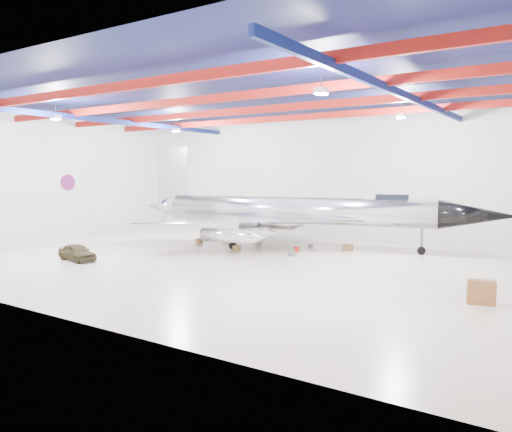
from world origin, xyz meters
The scene contains 16 objects.
floor centered at (0.00, 0.00, 0.00)m, with size 40.00×40.00×0.00m, color beige.
wall_back centered at (0.00, 15.00, 5.50)m, with size 40.00×40.00×0.00m, color silver.
wall_left centered at (-20.00, 0.00, 5.50)m, with size 30.00×30.00×0.00m, color silver.
ceiling centered at (0.00, 0.00, 11.00)m, with size 40.00×40.00×0.00m, color #0A0F38.
ceiling_structure centered at (0.00, 0.00, 10.32)m, with size 39.50×29.50×1.08m.
wall_roundel centered at (-19.94, 2.00, 5.00)m, with size 1.50×1.50×0.10m, color #B21414.
jet_aircraft centered at (1.36, 7.16, 2.66)m, with size 29.45×20.05×8.10m.
jeep centered at (-7.99, -6.12, 0.57)m, with size 1.34×3.34×1.14m, color #3B351D.
desk centered at (16.72, -3.23, 0.55)m, with size 1.20×0.60×1.10m, color brown.
crate_ply centered at (-6.66, 5.02, 0.18)m, with size 0.51×0.41×0.36m, color olive.
engine_drum centered at (3.17, 3.49, 0.23)m, with size 0.51×0.51×0.46m, color #59595B.
parts_bin centered at (5.57, 7.89, 0.24)m, with size 0.69×0.55×0.48m, color olive.
crate_small centered at (-5.24, 6.89, 0.12)m, with size 0.35×0.28×0.25m, color #59595B.
tool_chest centered at (2.59, 5.22, 0.20)m, with size 0.44×0.44×0.40m, color #A51D10.
oil_barrel centered at (-1.54, 3.36, 0.19)m, with size 0.53×0.43×0.37m, color olive.
spares_box centered at (2.65, 7.43, 0.18)m, with size 0.40×0.40×0.36m, color #59595B.
Camera 1 is at (20.40, -27.23, 5.93)m, focal length 35.00 mm.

